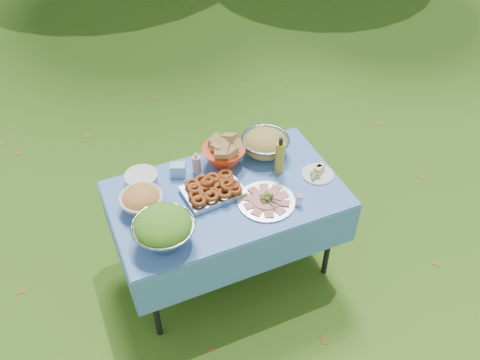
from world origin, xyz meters
The scene contains 14 objects.
ground centered at (0.00, 0.00, 0.00)m, with size 80.00×80.00×0.00m, color black.
picnic_table centered at (0.00, 0.00, 0.38)m, with size 1.46×0.86×0.76m, color #84BAFF.
salad_bowl centered at (-0.48, -0.24, 0.88)m, with size 0.36×0.36×0.24m, color gray, non-canonical shape.
pasta_bowl_white centered at (-0.52, 0.08, 0.83)m, with size 0.26×0.26×0.15m, color silver, non-canonical shape.
plate_stack centered at (-0.47, 0.30, 0.80)m, with size 0.21×0.21×0.07m, color silver.
wipes_box centered at (-0.22, 0.28, 0.80)m, with size 0.10×0.07×0.09m, color #92C6DD.
sanitizer_bottle centered at (-0.10, 0.26, 0.84)m, with size 0.06×0.06×0.16m, color pink.
bread_bowl centered at (0.10, 0.27, 0.86)m, with size 0.29×0.29×0.19m, color #EF3E15, non-canonical shape.
pasta_bowl_steel centered at (0.39, 0.26, 0.85)m, with size 0.33×0.33×0.17m, color gray, non-canonical shape.
fried_tray centered at (-0.08, 0.02, 0.80)m, with size 0.36×0.25×0.08m, color silver.
charcuterie_platter centered at (0.20, -0.18, 0.80)m, with size 0.36×0.36×0.08m, color #B6B7BE.
oil_bottle centered at (0.40, 0.05, 0.90)m, with size 0.06×0.06×0.28m, color #A9A126.
cheese_plate centered at (0.61, -0.08, 0.79)m, with size 0.21×0.21×0.06m, color silver.
shaker centered at (0.37, -0.27, 0.80)m, with size 0.05×0.05×0.07m, color white.
Camera 1 is at (-0.84, -2.14, 3.01)m, focal length 38.00 mm.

